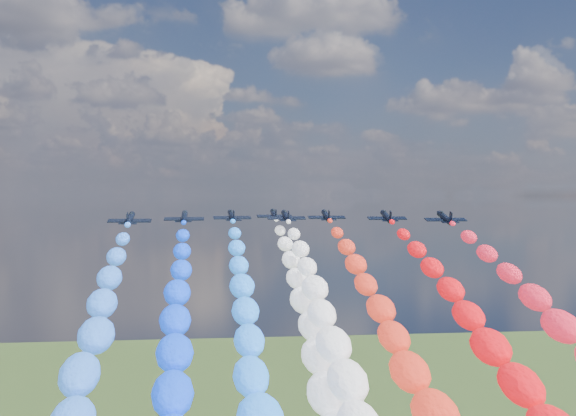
{
  "coord_description": "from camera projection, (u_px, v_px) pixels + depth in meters",
  "views": [
    {
      "loc": [
        -19.5,
        -161.34,
        106.99
      ],
      "look_at": [
        0.0,
        4.0,
        104.3
      ],
      "focal_mm": 46.58,
      "sensor_mm": 36.0,
      "label": 1
    }
  ],
  "objects": [
    {
      "name": "trail_5",
      "position": [
        402.0,
        369.0,
        110.89
      ],
      "size": [
        7.19,
        131.81,
        47.05
      ],
      "primitive_type": null,
      "color": "red"
    },
    {
      "name": "trail_4",
      "position": [
        315.0,
        354.0,
        120.92
      ],
      "size": [
        7.19,
        131.81,
        47.05
      ],
      "primitive_type": null,
      "color": "white"
    },
    {
      "name": "trail_2",
      "position": [
        252.0,
        373.0,
        108.28
      ],
      "size": [
        7.19,
        131.81,
        47.05
      ],
      "primitive_type": null,
      "color": "#2077FB"
    },
    {
      "name": "jet_2",
      "position": [
        232.0,
        216.0,
        174.64
      ],
      "size": [
        9.46,
        12.52,
        5.0
      ],
      "primitive_type": null,
      "rotation": [
        0.21,
        0.0,
        0.06
      ],
      "color": "black"
    },
    {
      "name": "trail_3",
      "position": [
        340.0,
        377.0,
        105.44
      ],
      "size": [
        7.19,
        131.81,
        47.05
      ],
      "primitive_type": null,
      "color": "silver"
    },
    {
      "name": "jet_7",
      "position": [
        445.0,
        218.0,
        160.24
      ],
      "size": [
        9.1,
        12.27,
        5.0
      ],
      "primitive_type": null,
      "rotation": [
        0.21,
        0.0,
        -0.03
      ],
      "color": "black"
    },
    {
      "name": "jet_4",
      "position": [
        274.0,
        215.0,
        187.28
      ],
      "size": [
        8.81,
        12.06,
        5.0
      ],
      "primitive_type": null,
      "rotation": [
        0.21,
        0.0,
        0.0
      ],
      "color": "black"
    },
    {
      "name": "jet_5",
      "position": [
        326.0,
        216.0,
        177.25
      ],
      "size": [
        8.96,
        12.17,
        5.0
      ],
      "primitive_type": null,
      "rotation": [
        0.21,
        0.0,
        -0.02
      ],
      "color": "black"
    },
    {
      "name": "jet_0",
      "position": [
        130.0,
        219.0,
        153.29
      ],
      "size": [
        9.04,
        12.23,
        5.0
      ],
      "primitive_type": null,
      "rotation": [
        0.21,
        0.0,
        -0.02
      ],
      "color": "black"
    },
    {
      "name": "jet_3",
      "position": [
        286.0,
        216.0,
        171.8
      ],
      "size": [
        8.97,
        12.18,
        5.0
      ],
      "primitive_type": null,
      "rotation": [
        0.21,
        0.0,
        0.02
      ],
      "color": "black"
    },
    {
      "name": "trail_6",
      "position": [
        506.0,
        380.0,
        103.8
      ],
      "size": [
        7.19,
        131.81,
        47.05
      ],
      "primitive_type": null,
      "color": "red"
    },
    {
      "name": "trail_0",
      "position": [
        77.0,
        416.0,
        86.93
      ],
      "size": [
        7.19,
        131.81,
        47.05
      ],
      "primitive_type": null,
      "color": "blue"
    },
    {
      "name": "jet_6",
      "position": [
        387.0,
        217.0,
        170.17
      ],
      "size": [
        9.18,
        12.33,
        5.0
      ],
      "primitive_type": null,
      "rotation": [
        0.21,
        0.0,
        -0.04
      ],
      "color": "black"
    },
    {
      "name": "trail_1",
      "position": [
        174.0,
        389.0,
        99.35
      ],
      "size": [
        7.19,
        131.81,
        47.05
      ],
      "primitive_type": null,
      "color": "#0C3CF4"
    },
    {
      "name": "jet_1",
      "position": [
        184.0,
        217.0,
        165.71
      ],
      "size": [
        9.05,
        12.24,
        5.0
      ],
      "primitive_type": null,
      "rotation": [
        0.21,
        0.0,
        -0.03
      ],
      "color": "black"
    }
  ]
}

